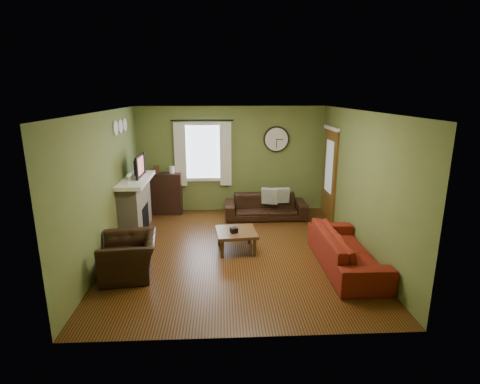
{
  "coord_description": "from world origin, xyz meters",
  "views": [
    {
      "loc": [
        -0.24,
        -6.57,
        2.91
      ],
      "look_at": [
        0.1,
        0.4,
        1.05
      ],
      "focal_mm": 28.0,
      "sensor_mm": 36.0,
      "label": 1
    }
  ],
  "objects_px": {
    "bookshelf": "(164,193)",
    "sofa_red": "(346,250)",
    "sofa_brown": "(265,207)",
    "coffee_table": "(236,241)",
    "armchair": "(129,256)"
  },
  "relations": [
    {
      "from": "armchair",
      "to": "sofa_brown",
      "type": "bearing_deg",
      "value": 128.89
    },
    {
      "from": "bookshelf",
      "to": "sofa_red",
      "type": "distance_m",
      "value": 4.75
    },
    {
      "from": "sofa_red",
      "to": "armchair",
      "type": "xyz_separation_m",
      "value": [
        -3.64,
        -0.1,
        0.01
      ]
    },
    {
      "from": "coffee_table",
      "to": "bookshelf",
      "type": "bearing_deg",
      "value": 125.4
    },
    {
      "from": "coffee_table",
      "to": "sofa_red",
      "type": "bearing_deg",
      "value": -23.14
    },
    {
      "from": "sofa_brown",
      "to": "sofa_red",
      "type": "xyz_separation_m",
      "value": [
        1.08,
        -2.66,
        0.03
      ]
    },
    {
      "from": "bookshelf",
      "to": "armchair",
      "type": "distance_m",
      "value": 3.27
    },
    {
      "from": "bookshelf",
      "to": "armchair",
      "type": "relative_size",
      "value": 1.02
    },
    {
      "from": "bookshelf",
      "to": "coffee_table",
      "type": "relative_size",
      "value": 1.38
    },
    {
      "from": "sofa_brown",
      "to": "coffee_table",
      "type": "distance_m",
      "value": 2.03
    },
    {
      "from": "bookshelf",
      "to": "coffee_table",
      "type": "height_order",
      "value": "bookshelf"
    },
    {
      "from": "sofa_red",
      "to": "sofa_brown",
      "type": "bearing_deg",
      "value": 22.08
    },
    {
      "from": "bookshelf",
      "to": "sofa_brown",
      "type": "xyz_separation_m",
      "value": [
        2.46,
        -0.5,
        -0.23
      ]
    },
    {
      "from": "sofa_red",
      "to": "coffee_table",
      "type": "relative_size",
      "value": 2.9
    },
    {
      "from": "sofa_brown",
      "to": "sofa_red",
      "type": "bearing_deg",
      "value": -67.92
    }
  ]
}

